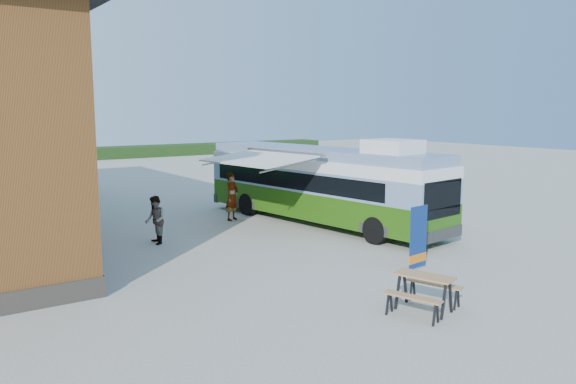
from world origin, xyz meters
TOP-DOWN VIEW (x-y plane):
  - ground at (0.00, 0.00)m, footprint 100.00×100.00m
  - hedge at (8.00, 38.00)m, footprint 40.00×3.00m
  - bus at (3.02, 3.93)m, footprint 3.70×11.23m
  - awning at (0.50, 4.12)m, footprint 3.04×4.37m
  - banner at (1.45, -2.52)m, footprint 0.77×0.24m
  - picnic_table at (-0.99, -4.94)m, footprint 1.76×1.66m
  - person_a at (0.52, 6.46)m, footprint 0.84×0.74m
  - person_b at (-3.51, 4.34)m, footprint 0.71×0.85m
  - slurry_tanker at (-5.70, 13.35)m, footprint 2.00×6.25m

SIDE VIEW (x-z plane):
  - ground at x=0.00m, z-range 0.00..0.00m
  - hedge at x=8.00m, z-range 0.00..1.00m
  - picnic_table at x=-0.99m, z-range 0.20..1.02m
  - banner at x=1.45m, z-range -0.16..1.60m
  - person_b at x=-3.51m, z-range 0.00..1.60m
  - person_a at x=0.52m, z-range 0.00..1.92m
  - slurry_tanker at x=-5.70m, z-range 0.17..2.48m
  - bus at x=3.02m, z-range -0.08..3.31m
  - awning at x=0.50m, z-range 2.21..2.72m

